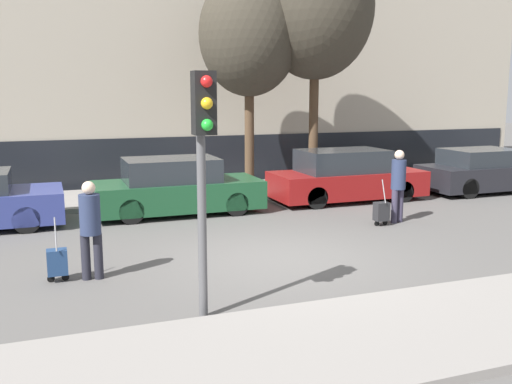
{
  "coord_description": "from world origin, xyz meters",
  "views": [
    {
      "loc": [
        -3.98,
        -9.48,
        3.06
      ],
      "look_at": [
        0.2,
        1.8,
        0.95
      ],
      "focal_mm": 40.0,
      "sensor_mm": 36.0,
      "label": 1
    }
  ],
  "objects_px": {
    "parked_car_1": "(176,188)",
    "pedestrian_right": "(398,182)",
    "pedestrian_left": "(90,224)",
    "trolley_left": "(57,262)",
    "parked_car_3": "(483,172)",
    "bare_tree_down_street": "(249,35)",
    "trolley_right": "(381,212)",
    "parked_car_2": "(346,177)",
    "bare_tree_near_crossing": "(315,7)",
    "traffic_light": "(203,145)"
  },
  "relations": [
    {
      "from": "parked_car_3",
      "to": "pedestrian_right",
      "type": "distance_m",
      "value": 5.64
    },
    {
      "from": "parked_car_3",
      "to": "pedestrian_right",
      "type": "bearing_deg",
      "value": -151.24
    },
    {
      "from": "parked_car_3",
      "to": "trolley_right",
      "type": "relative_size",
      "value": 3.64
    },
    {
      "from": "bare_tree_near_crossing",
      "to": "trolley_right",
      "type": "bearing_deg",
      "value": -95.58
    },
    {
      "from": "pedestrian_right",
      "to": "trolley_left",
      "type": "bearing_deg",
      "value": 176.94
    },
    {
      "from": "traffic_light",
      "to": "bare_tree_near_crossing",
      "type": "relative_size",
      "value": 0.44
    },
    {
      "from": "pedestrian_right",
      "to": "parked_car_1",
      "type": "bearing_deg",
      "value": 133.21
    },
    {
      "from": "pedestrian_left",
      "to": "bare_tree_near_crossing",
      "type": "bearing_deg",
      "value": 48.54
    },
    {
      "from": "trolley_left",
      "to": "traffic_light",
      "type": "height_order",
      "value": "traffic_light"
    },
    {
      "from": "parked_car_1",
      "to": "parked_car_3",
      "type": "distance_m",
      "value": 9.63
    },
    {
      "from": "bare_tree_down_street",
      "to": "parked_car_2",
      "type": "bearing_deg",
      "value": -40.3
    },
    {
      "from": "trolley_right",
      "to": "bare_tree_down_street",
      "type": "relative_size",
      "value": 0.17
    },
    {
      "from": "parked_car_3",
      "to": "bare_tree_down_street",
      "type": "bearing_deg",
      "value": 163.38
    },
    {
      "from": "parked_car_1",
      "to": "pedestrian_left",
      "type": "height_order",
      "value": "pedestrian_left"
    },
    {
      "from": "trolley_left",
      "to": "parked_car_2",
      "type": "bearing_deg",
      "value": 30.29
    },
    {
      "from": "trolley_left",
      "to": "pedestrian_left",
      "type": "bearing_deg",
      "value": -7.11
    },
    {
      "from": "parked_car_1",
      "to": "pedestrian_right",
      "type": "bearing_deg",
      "value": -31.0
    },
    {
      "from": "parked_car_2",
      "to": "trolley_right",
      "type": "distance_m",
      "value": 3.15
    },
    {
      "from": "pedestrian_left",
      "to": "trolley_right",
      "type": "relative_size",
      "value": 1.51
    },
    {
      "from": "pedestrian_left",
      "to": "parked_car_1",
      "type": "bearing_deg",
      "value": 69.33
    },
    {
      "from": "pedestrian_right",
      "to": "bare_tree_near_crossing",
      "type": "relative_size",
      "value": 0.23
    },
    {
      "from": "parked_car_1",
      "to": "pedestrian_left",
      "type": "xyz_separation_m",
      "value": [
        -2.44,
        -4.63,
        0.27
      ]
    },
    {
      "from": "trolley_left",
      "to": "bare_tree_near_crossing",
      "type": "distance_m",
      "value": 11.06
    },
    {
      "from": "bare_tree_down_street",
      "to": "trolley_left",
      "type": "bearing_deg",
      "value": -131.01
    },
    {
      "from": "parked_car_2",
      "to": "parked_car_3",
      "type": "relative_size",
      "value": 1.11
    },
    {
      "from": "parked_car_2",
      "to": "parked_car_3",
      "type": "distance_m",
      "value": 4.71
    },
    {
      "from": "trolley_right",
      "to": "traffic_light",
      "type": "height_order",
      "value": "traffic_light"
    },
    {
      "from": "parked_car_1",
      "to": "bare_tree_near_crossing",
      "type": "xyz_separation_m",
      "value": [
        4.61,
        1.58,
        4.84
      ]
    },
    {
      "from": "trolley_left",
      "to": "bare_tree_down_street",
      "type": "height_order",
      "value": "bare_tree_down_street"
    },
    {
      "from": "parked_car_2",
      "to": "trolley_right",
      "type": "xyz_separation_m",
      "value": [
        -0.75,
        -3.03,
        -0.35
      ]
    },
    {
      "from": "pedestrian_left",
      "to": "trolley_left",
      "type": "bearing_deg",
      "value": -179.93
    },
    {
      "from": "pedestrian_left",
      "to": "pedestrian_right",
      "type": "xyz_separation_m",
      "value": [
        7.14,
        1.8,
        0.05
      ]
    },
    {
      "from": "parked_car_3",
      "to": "bare_tree_near_crossing",
      "type": "bearing_deg",
      "value": 161.33
    },
    {
      "from": "pedestrian_right",
      "to": "bare_tree_down_street",
      "type": "xyz_separation_m",
      "value": [
        -2.02,
        4.78,
        3.71
      ]
    },
    {
      "from": "parked_car_1",
      "to": "trolley_right",
      "type": "distance_m",
      "value": 5.13
    },
    {
      "from": "trolley_right",
      "to": "parked_car_2",
      "type": "bearing_deg",
      "value": 76.03
    },
    {
      "from": "parked_car_3",
      "to": "traffic_light",
      "type": "xyz_separation_m",
      "value": [
        -10.78,
        -6.85,
        1.75
      ]
    },
    {
      "from": "parked_car_2",
      "to": "bare_tree_down_street",
      "type": "distance_m",
      "value": 4.98
    },
    {
      "from": "parked_car_3",
      "to": "trolley_right",
      "type": "xyz_separation_m",
      "value": [
        -5.47,
        -2.86,
        -0.3
      ]
    },
    {
      "from": "parked_car_3",
      "to": "trolley_left",
      "type": "bearing_deg",
      "value": -160.6
    },
    {
      "from": "trolley_right",
      "to": "bare_tree_down_street",
      "type": "height_order",
      "value": "bare_tree_down_street"
    },
    {
      "from": "parked_car_3",
      "to": "trolley_left",
      "type": "height_order",
      "value": "parked_car_3"
    },
    {
      "from": "parked_car_1",
      "to": "trolley_left",
      "type": "relative_size",
      "value": 3.89
    },
    {
      "from": "pedestrian_left",
      "to": "bare_tree_near_crossing",
      "type": "height_order",
      "value": "bare_tree_near_crossing"
    },
    {
      "from": "parked_car_1",
      "to": "bare_tree_down_street",
      "type": "relative_size",
      "value": 0.66
    },
    {
      "from": "pedestrian_right",
      "to": "trolley_right",
      "type": "distance_m",
      "value": 0.85
    },
    {
      "from": "parked_car_1",
      "to": "trolley_left",
      "type": "xyz_separation_m",
      "value": [
        -2.99,
        -4.56,
        -0.34
      ]
    },
    {
      "from": "trolley_left",
      "to": "pedestrian_right",
      "type": "height_order",
      "value": "pedestrian_right"
    },
    {
      "from": "pedestrian_right",
      "to": "bare_tree_near_crossing",
      "type": "bearing_deg",
      "value": 75.31
    },
    {
      "from": "pedestrian_left",
      "to": "bare_tree_down_street",
      "type": "relative_size",
      "value": 0.26
    }
  ]
}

